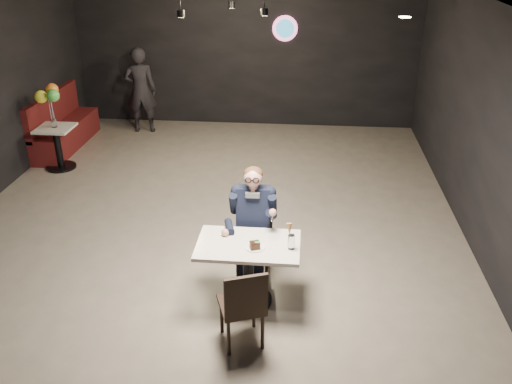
# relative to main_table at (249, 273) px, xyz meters

# --- Properties ---
(floor) EXTENTS (9.00, 9.00, 0.00)m
(floor) POSITION_rel_main_table_xyz_m (-0.72, 1.68, -0.38)
(floor) COLOR gray
(floor) RESTS_ON ground
(wall_sign) EXTENTS (0.50, 0.06, 0.50)m
(wall_sign) POSITION_rel_main_table_xyz_m (0.08, 6.15, 1.62)
(wall_sign) COLOR pink
(wall_sign) RESTS_ON floor
(main_table) EXTENTS (1.10, 0.70, 0.75)m
(main_table) POSITION_rel_main_table_xyz_m (0.00, 0.00, 0.00)
(main_table) COLOR white
(main_table) RESTS_ON floor
(chair_far) EXTENTS (0.42, 0.46, 0.92)m
(chair_far) POSITION_rel_main_table_xyz_m (-0.00, 0.55, 0.09)
(chair_far) COLOR black
(chair_far) RESTS_ON floor
(chair_near) EXTENTS (0.55, 0.58, 0.92)m
(chair_near) POSITION_rel_main_table_xyz_m (-0.00, -0.65, 0.09)
(chair_near) COLOR black
(chair_near) RESTS_ON floor
(seated_man) EXTENTS (0.60, 0.80, 1.44)m
(seated_man) POSITION_rel_main_table_xyz_m (-0.00, 0.55, 0.34)
(seated_man) COLOR black
(seated_man) RESTS_ON floor
(dessert_plate) EXTENTS (0.22, 0.22, 0.01)m
(dessert_plate) POSITION_rel_main_table_xyz_m (0.08, -0.08, 0.38)
(dessert_plate) COLOR white
(dessert_plate) RESTS_ON main_table
(cake_slice) EXTENTS (0.12, 0.11, 0.07)m
(cake_slice) POSITION_rel_main_table_xyz_m (0.08, -0.11, 0.42)
(cake_slice) COLOR black
(cake_slice) RESTS_ON dessert_plate
(mint_leaf) EXTENTS (0.06, 0.04, 0.01)m
(mint_leaf) POSITION_rel_main_table_xyz_m (0.11, -0.11, 0.47)
(mint_leaf) COLOR #2B8334
(mint_leaf) RESTS_ON cake_slice
(sundae_glass) EXTENTS (0.07, 0.07, 0.16)m
(sundae_glass) POSITION_rel_main_table_xyz_m (0.46, -0.06, 0.46)
(sundae_glass) COLOR silver
(sundae_glass) RESTS_ON main_table
(wafer_cone) EXTENTS (0.08, 0.08, 0.12)m
(wafer_cone) POSITION_rel_main_table_xyz_m (0.43, -0.08, 0.62)
(wafer_cone) COLOR tan
(wafer_cone) RESTS_ON sundae_glass
(booth_bench) EXTENTS (0.52, 2.08, 1.04)m
(booth_bench) POSITION_rel_main_table_xyz_m (-3.97, 4.45, 0.14)
(booth_bench) COLOR #460F11
(booth_bench) RESTS_ON floor
(side_table) EXTENTS (0.58, 0.58, 0.73)m
(side_table) POSITION_rel_main_table_xyz_m (-3.67, 3.45, -0.01)
(side_table) COLOR white
(side_table) RESTS_ON floor
(balloon_vase) EXTENTS (0.10, 0.10, 0.14)m
(balloon_vase) POSITION_rel_main_table_xyz_m (-3.67, 3.45, 0.45)
(balloon_vase) COLOR silver
(balloon_vase) RESTS_ON side_table
(balloon_bunch) EXTENTS (0.38, 0.38, 0.63)m
(balloon_bunch) POSITION_rel_main_table_xyz_m (-3.67, 3.45, 0.84)
(balloon_bunch) COLOR #FFFC35
(balloon_bunch) RESTS_ON balloon_vase
(passerby) EXTENTS (0.67, 0.49, 1.72)m
(passerby) POSITION_rel_main_table_xyz_m (-2.76, 5.48, 0.48)
(passerby) COLOR black
(passerby) RESTS_ON floor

